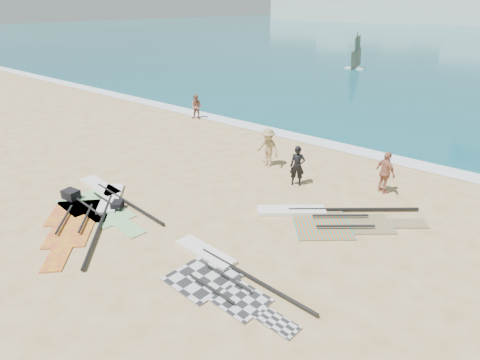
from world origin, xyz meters
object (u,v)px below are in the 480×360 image
Objects in this scene: beachgoer_left at (197,107)px; beachgoer_mid at (268,148)px; gear_bag_far at (117,206)px; rig_orange at (326,217)px; beachgoer_back at (385,173)px; gear_bag_near at (71,195)px; rig_grey at (218,273)px; rig_green at (103,199)px; rig_red at (91,214)px; person_wetsuit at (297,166)px.

beachgoer_left is 9.15m from beachgoer_mid.
gear_bag_far is 0.32× the size of beachgoer_left.
beachgoer_left is (-6.71, 10.68, 0.64)m from gear_bag_far.
beachgoer_left is (-12.92, 6.39, 0.74)m from rig_orange.
beachgoer_left is at bearing 16.50° from beachgoer_back.
rig_orange is at bearing 31.00° from gear_bag_near.
rig_grey is 4.82m from rig_orange.
beachgoer_left is 0.92× the size of beachgoer_back.
rig_orange is 5.35m from beachgoer_mid.
rig_green is 9.06× the size of gear_bag_near.
rig_orange is at bearing 81.49° from rig_red.
rig_orange is at bearing -28.11° from beachgoer_mid.
beachgoer_back is (13.62, -3.05, 0.07)m from beachgoer_left.
person_wetsuit is at bearing 102.01° from rig_red.
rig_green is 3.57× the size of beachgoer_left.
beachgoer_back is at bearing -37.99° from beachgoer_left.
rig_orange is at bearing 107.37° from beachgoer_back.
beachgoer_back is (6.91, 7.63, 0.70)m from gear_bag_far.
gear_bag_near is 0.39× the size of beachgoer_left.
beachgoer_back is (8.95, 8.30, 0.66)m from gear_bag_near.
person_wetsuit reaches higher than rig_red.
rig_green is 11.00× the size of gear_bag_far.
person_wetsuit is at bearing 56.60° from beachgoer_back.
rig_grey is 8.27m from beachgoer_back.
beachgoer_back is (0.70, 3.34, 0.81)m from rig_orange.
rig_grey is at bearing -139.52° from rig_orange.
person_wetsuit is at bearing 55.50° from rig_green.
rig_red reaches higher than rig_green.
beachgoer_mid is (-2.19, 0.95, 0.05)m from person_wetsuit.
beachgoer_left is at bearing 127.92° from person_wetsuit.
gear_bag_far is 7.23m from beachgoer_mid.
person_wetsuit is at bearing -20.76° from beachgoer_mid.
rig_green is 11.02m from beachgoer_back.
gear_bag_near is (-8.25, -4.96, 0.15)m from rig_orange.
rig_red is (-5.79, -0.40, 0.00)m from rig_grey.
gear_bag_far is (2.04, 0.67, -0.04)m from gear_bag_near.
rig_orange is 3.04× the size of beachgoer_mid.
person_wetsuit is 11.54m from beachgoer_left.
rig_red reaches higher than rig_grey.
rig_red is (0.73, -0.94, 0.00)m from rig_green.
beachgoer_left is at bearing 112.34° from gear_bag_near.
rig_red is 1.72m from gear_bag_near.
gear_bag_far is 7.21m from person_wetsuit.
beachgoer_mid is at bearing 118.93° from rig_red.
person_wetsuit reaches higher than beachgoer_left.
beachgoer_mid is 5.27m from beachgoer_back.
rig_grey is 2.95× the size of beachgoer_back.
person_wetsuit is at bearing 57.47° from gear_bag_far.
rig_green is at bearing 169.70° from rig_orange.
rig_green is at bearing -108.89° from beachgoer_mid.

